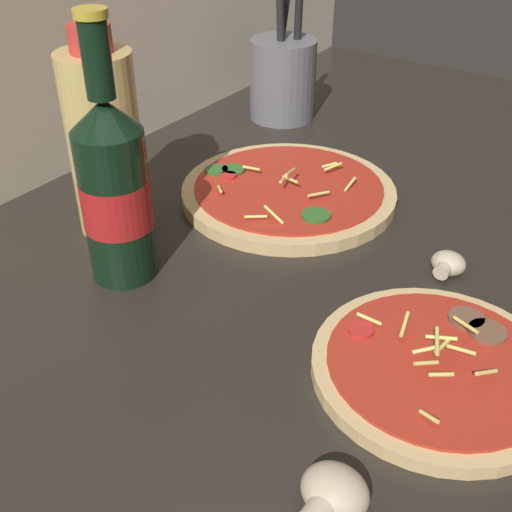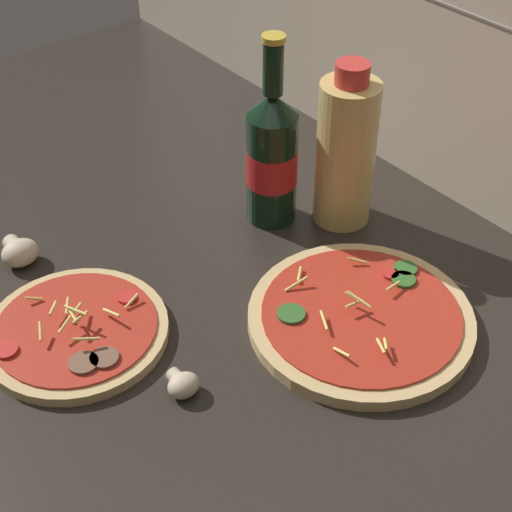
{
  "view_description": "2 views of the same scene",
  "coord_description": "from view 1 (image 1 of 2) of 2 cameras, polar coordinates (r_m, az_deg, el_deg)",
  "views": [
    {
      "loc": [
        -46.22,
        -22.54,
        42.66
      ],
      "look_at": [
        -1.82,
        8.32,
        6.35
      ],
      "focal_mm": 45.0,
      "sensor_mm": 36.0,
      "label": 1
    },
    {
      "loc": [
        61.83,
        -37.07,
        69.72
      ],
      "look_at": [
        1.28,
        11.57,
        5.78
      ],
      "focal_mm": 55.0,
      "sensor_mm": 36.0,
      "label": 2
    }
  ],
  "objects": [
    {
      "name": "mushroom_left",
      "position": [
        0.48,
        6.86,
        -20.27
      ],
      "size": [
        5.25,
        5.0,
        3.5
      ],
      "color": "beige",
      "rests_on": "counter_slab"
    },
    {
      "name": "pizza_far",
      "position": [
        0.83,
        2.88,
        5.71
      ],
      "size": [
        27.51,
        27.51,
        4.57
      ],
      "color": "tan",
      "rests_on": "counter_slab"
    },
    {
      "name": "pizza_near",
      "position": [
        0.59,
        15.86,
        -9.52
      ],
      "size": [
        22.05,
        22.05,
        4.08
      ],
      "color": "tan",
      "rests_on": "counter_slab"
    },
    {
      "name": "beer_bottle",
      "position": [
        0.66,
        -12.46,
        5.85
      ],
      "size": [
        7.09,
        7.09,
        27.35
      ],
      "color": "black",
      "rests_on": "counter_slab"
    },
    {
      "name": "mushroom_right",
      "position": [
        0.71,
        16.68,
        -0.69
      ],
      "size": [
        3.91,
        3.73,
        2.61
      ],
      "color": "beige",
      "rests_on": "counter_slab"
    },
    {
      "name": "utensil_crock",
      "position": [
        1.07,
        2.41,
        15.55
      ],
      "size": [
        10.58,
        10.58,
        20.37
      ],
      "color": "slate",
      "rests_on": "counter_slab"
    },
    {
      "name": "counter_slab",
      "position": [
        0.66,
        6.87,
        -5.25
      ],
      "size": [
        160.0,
        90.0,
        2.5
      ],
      "color": "#28231E",
      "rests_on": "ground"
    },
    {
      "name": "oil_bottle",
      "position": [
        0.75,
        -13.32,
        9.84
      ],
      "size": [
        8.18,
        8.18,
        23.69
      ],
      "color": "#D6B766",
      "rests_on": "counter_slab"
    }
  ]
}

